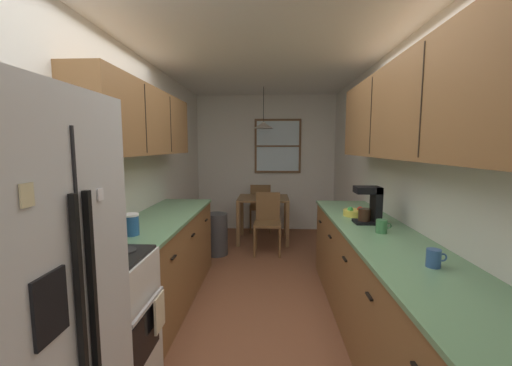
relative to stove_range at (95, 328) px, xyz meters
The scene contains 24 objects.
ground_plane 1.94m from the stove_range, 58.01° to the left, with size 12.00×12.00×0.00m, color brown.
wall_left 1.82m from the stove_range, 102.59° to the left, with size 0.10×9.00×2.55m, color white.
wall_right 2.95m from the stove_range, 34.18° to the left, with size 0.10×9.00×2.55m, color white.
wall_back 4.43m from the stove_range, 76.81° to the left, with size 4.40×0.10×2.55m, color white.
ceiling_slab 2.83m from the stove_range, 58.01° to the left, with size 4.40×9.00×0.08m, color white.
stove_range is the anchor object (origin of this frame).
microwave_over_range 1.20m from the stove_range, behind, with size 0.39×0.63×0.34m.
counter_left 1.28m from the stove_range, 90.25° to the left, with size 0.64×1.97×0.90m.
upper_cabinets_left 1.84m from the stove_range, 96.73° to the left, with size 0.33×2.05×0.63m.
counter_right 2.10m from the stove_range, 18.30° to the left, with size 0.64×3.17×0.90m.
upper_cabinets_right 2.62m from the stove_range, 15.94° to the left, with size 0.33×2.85×0.73m.
dining_table 3.54m from the stove_range, 74.14° to the left, with size 0.84×0.71×0.75m.
dining_chair_near 3.03m from the stove_range, 69.76° to the left, with size 0.41×0.41×0.90m.
dining_chair_far 4.07m from the stove_range, 77.24° to the left, with size 0.42×0.42×0.90m.
pendant_light 3.83m from the stove_range, 74.14° to the left, with size 0.32×0.32×0.66m.
back_window 4.49m from the stove_range, 73.68° to the left, with size 0.87×0.05×1.01m.
trash_bin 2.72m from the stove_range, 83.77° to the left, with size 0.33×0.33×0.62m, color #3F3F42.
storage_canister 0.77m from the stove_range, 90.56° to the left, with size 0.12×0.12×0.17m.
dish_towel 0.39m from the stove_range, 22.77° to the left, with size 0.02×0.16×0.24m, color beige.
coffee_maker 2.33m from the stove_range, 27.71° to the left, with size 0.22×0.18×0.34m.
mug_by_coffeemaker 2.17m from the stove_range, 20.13° to the left, with size 0.13×0.09×0.11m.
mug_spare 2.09m from the stove_range, ahead, with size 0.12×0.08×0.10m.
fruit_bowl 2.41m from the stove_range, 34.90° to the left, with size 0.23×0.23×0.09m.
table_serving_bowl 3.54m from the stove_range, 72.97° to the left, with size 0.21×0.21×0.06m, color #4C7299.
Camera 1 is at (0.09, -2.38, 1.59)m, focal length 22.05 mm.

